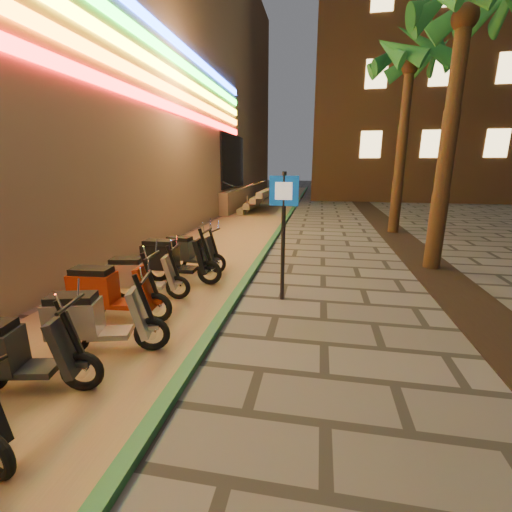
% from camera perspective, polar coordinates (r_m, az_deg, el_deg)
% --- Properties ---
extents(ground, '(120.00, 120.00, 0.00)m').
position_cam_1_polar(ground, '(3.46, -5.06, -33.33)').
color(ground, '#474442').
rests_on(ground, ground).
extents(parking_strip, '(3.40, 60.00, 0.01)m').
position_cam_1_polar(parking_strip, '(12.90, -4.41, 3.30)').
color(parking_strip, '#8C7251').
rests_on(parking_strip, ground).
extents(green_curb, '(0.18, 60.00, 0.10)m').
position_cam_1_polar(green_curb, '(12.57, 3.11, 3.23)').
color(green_curb, '#256539').
rests_on(green_curb, ground).
extents(planting_strip, '(1.20, 40.00, 0.02)m').
position_cam_1_polar(planting_strip, '(8.20, 30.95, -5.61)').
color(planting_strip, black).
rests_on(planting_strip, ground).
extents(apartment_block, '(18.00, 16.06, 25.00)m').
position_cam_1_polar(apartment_block, '(36.58, 26.83, 29.15)').
color(apartment_block, brown).
rests_on(apartment_block, ground).
extents(palm_c, '(2.97, 3.02, 6.91)m').
position_cam_1_polar(palm_c, '(10.17, 31.52, 30.95)').
color(palm_c, '#472D19').
rests_on(palm_c, ground).
extents(palm_d, '(2.97, 3.02, 7.16)m').
position_cam_1_polar(palm_d, '(14.90, 24.27, 26.72)').
color(palm_d, '#472D19').
rests_on(palm_d, ground).
extents(pedestrian_sign, '(0.54, 0.11, 2.47)m').
position_cam_1_polar(pedestrian_sign, '(6.46, 4.60, 6.12)').
color(pedestrian_sign, black).
rests_on(pedestrian_sign, ground).
extents(scooter_5, '(1.63, 0.74, 1.15)m').
position_cam_1_polar(scooter_5, '(4.94, -35.66, -13.03)').
color(scooter_5, black).
rests_on(scooter_5, ground).
extents(scooter_6, '(1.64, 0.82, 1.16)m').
position_cam_1_polar(scooter_6, '(5.32, -25.50, -9.63)').
color(scooter_6, black).
rests_on(scooter_6, ground).
extents(scooter_7, '(1.73, 0.61, 1.22)m').
position_cam_1_polar(scooter_7, '(6.29, -23.34, -5.42)').
color(scooter_7, black).
rests_on(scooter_7, ground).
extents(scooter_8, '(1.57, 0.67, 1.10)m').
position_cam_1_polar(scooter_8, '(7.09, -18.81, -3.19)').
color(scooter_8, black).
rests_on(scooter_8, ground).
extents(scooter_9, '(1.80, 0.63, 1.27)m').
position_cam_1_polar(scooter_9, '(7.87, -13.80, -0.49)').
color(scooter_9, black).
rests_on(scooter_9, ground).
extents(scooter_10, '(1.59, 0.60, 1.11)m').
position_cam_1_polar(scooter_10, '(8.74, -11.14, 0.70)').
color(scooter_10, black).
rests_on(scooter_10, ground).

